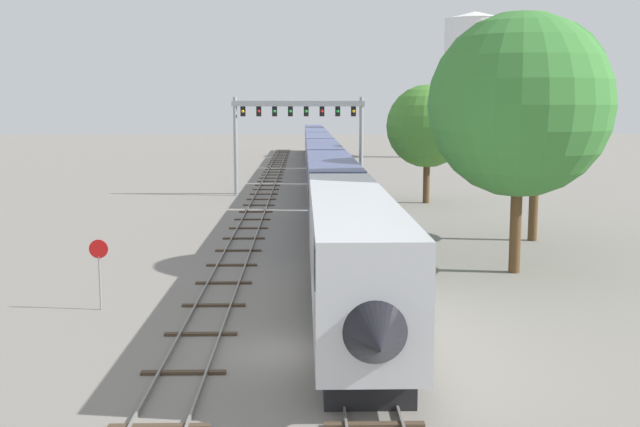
{
  "coord_description": "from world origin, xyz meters",
  "views": [
    {
      "loc": [
        0.2,
        -24.58,
        8.15
      ],
      "look_at": [
        1.0,
        12.0,
        3.0
      ],
      "focal_mm": 42.86,
      "sensor_mm": 36.0,
      "label": 1
    }
  ],
  "objects_px": {
    "passenger_train": "(320,159)",
    "stop_sign": "(99,264)",
    "signal_gantry": "(298,123)",
    "trackside_tree_mid": "(427,126)",
    "water_tower": "(474,45)",
    "trackside_tree_left": "(538,88)",
    "trackside_tree_right": "(520,105)"
  },
  "relations": [
    {
      "from": "signal_gantry",
      "to": "trackside_tree_right",
      "type": "height_order",
      "value": "trackside_tree_right"
    },
    {
      "from": "trackside_tree_mid",
      "to": "trackside_tree_right",
      "type": "relative_size",
      "value": 0.79
    },
    {
      "from": "passenger_train",
      "to": "stop_sign",
      "type": "bearing_deg",
      "value": -101.24
    },
    {
      "from": "passenger_train",
      "to": "water_tower",
      "type": "xyz_separation_m",
      "value": [
        25.0,
        40.92,
        15.11
      ]
    },
    {
      "from": "passenger_train",
      "to": "trackside_tree_right",
      "type": "relative_size",
      "value": 9.83
    },
    {
      "from": "passenger_train",
      "to": "signal_gantry",
      "type": "height_order",
      "value": "signal_gantry"
    },
    {
      "from": "passenger_train",
      "to": "trackside_tree_mid",
      "type": "distance_m",
      "value": 18.87
    },
    {
      "from": "stop_sign",
      "to": "trackside_tree_mid",
      "type": "xyz_separation_m",
      "value": [
        18.62,
        33.97,
        4.61
      ]
    },
    {
      "from": "passenger_train",
      "to": "signal_gantry",
      "type": "bearing_deg",
      "value": -102.13
    },
    {
      "from": "passenger_train",
      "to": "trackside_tree_left",
      "type": "distance_m",
      "value": 37.39
    },
    {
      "from": "trackside_tree_mid",
      "to": "passenger_train",
      "type": "bearing_deg",
      "value": 117.82
    },
    {
      "from": "signal_gantry",
      "to": "stop_sign",
      "type": "distance_m",
      "value": 40.86
    },
    {
      "from": "trackside_tree_left",
      "to": "passenger_train",
      "type": "bearing_deg",
      "value": 109.39
    },
    {
      "from": "stop_sign",
      "to": "trackside_tree_right",
      "type": "distance_m",
      "value": 20.75
    },
    {
      "from": "signal_gantry",
      "to": "trackside_tree_right",
      "type": "bearing_deg",
      "value": -71.89
    },
    {
      "from": "passenger_train",
      "to": "water_tower",
      "type": "height_order",
      "value": "water_tower"
    },
    {
      "from": "stop_sign",
      "to": "trackside_tree_mid",
      "type": "bearing_deg",
      "value": 61.27
    },
    {
      "from": "passenger_train",
      "to": "trackside_tree_mid",
      "type": "xyz_separation_m",
      "value": [
        8.62,
        -16.34,
        3.87
      ]
    },
    {
      "from": "passenger_train",
      "to": "trackside_tree_mid",
      "type": "height_order",
      "value": "trackside_tree_mid"
    },
    {
      "from": "stop_sign",
      "to": "trackside_tree_left",
      "type": "relative_size",
      "value": 0.21
    },
    {
      "from": "passenger_train",
      "to": "signal_gantry",
      "type": "relative_size",
      "value": 10.28
    },
    {
      "from": "passenger_train",
      "to": "trackside_tree_right",
      "type": "bearing_deg",
      "value": -78.84
    },
    {
      "from": "trackside_tree_left",
      "to": "signal_gantry",
      "type": "bearing_deg",
      "value": 120.84
    },
    {
      "from": "signal_gantry",
      "to": "stop_sign",
      "type": "bearing_deg",
      "value": -101.01
    },
    {
      "from": "trackside_tree_left",
      "to": "trackside_tree_right",
      "type": "relative_size",
      "value": 1.06
    },
    {
      "from": "trackside_tree_left",
      "to": "trackside_tree_right",
      "type": "height_order",
      "value": "trackside_tree_left"
    },
    {
      "from": "trackside_tree_mid",
      "to": "trackside_tree_right",
      "type": "xyz_separation_m",
      "value": [
        -0.0,
        -27.36,
        1.72
      ]
    },
    {
      "from": "trackside_tree_mid",
      "to": "trackside_tree_right",
      "type": "height_order",
      "value": "trackside_tree_right"
    },
    {
      "from": "water_tower",
      "to": "trackside_tree_mid",
      "type": "relative_size",
      "value": 2.29
    },
    {
      "from": "signal_gantry",
      "to": "trackside_tree_mid",
      "type": "height_order",
      "value": "trackside_tree_mid"
    },
    {
      "from": "signal_gantry",
      "to": "trackside_tree_right",
      "type": "distance_m",
      "value": 34.99
    },
    {
      "from": "water_tower",
      "to": "trackside_tree_left",
      "type": "height_order",
      "value": "water_tower"
    }
  ]
}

